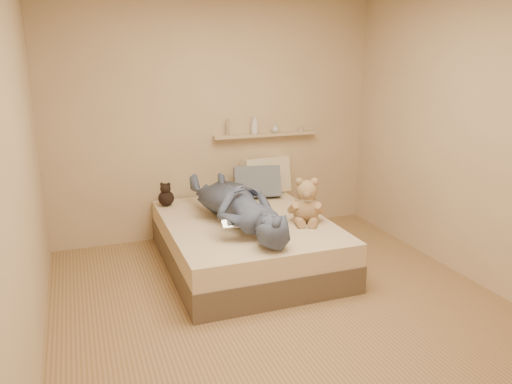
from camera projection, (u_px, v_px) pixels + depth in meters
name	position (u px, v px, depth m)	size (l,w,h in m)	color
room	(286.00, 149.00, 3.67)	(3.80, 3.80, 3.80)	#9B7750
bed	(246.00, 242.00, 4.80)	(1.50, 1.90, 0.45)	brown
game_console	(233.00, 223.00, 4.15)	(0.18, 0.08, 0.06)	silver
teddy_bear	(306.00, 204.00, 4.62)	(0.35, 0.36, 0.44)	tan
dark_plush	(166.00, 196.00, 5.15)	(0.16, 0.16, 0.25)	black
pillow_cream	(266.00, 176.00, 5.61)	(0.55, 0.16, 0.40)	beige
pillow_grey	(257.00, 182.00, 5.44)	(0.50, 0.14, 0.34)	slate
person	(237.00, 204.00, 4.57)	(0.60, 1.65, 0.40)	#424E68
wall_shelf	(266.00, 135.00, 5.57)	(1.20, 0.12, 0.03)	tan
shelf_bottles	(261.00, 126.00, 5.52)	(0.92, 0.11, 0.20)	silver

